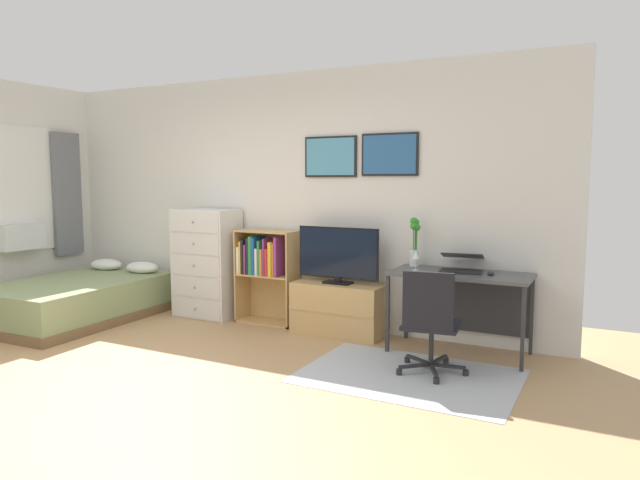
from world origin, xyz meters
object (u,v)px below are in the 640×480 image
Objects in this scene: bed at (78,299)px; wine_glass at (416,256)px; desk at (462,286)px; bamboo_vase at (415,241)px; dresser at (207,263)px; bookshelf at (264,267)px; television at (338,255)px; office_chair at (430,320)px; computer_mouse at (491,273)px; tv_stand at (339,308)px; laptop at (461,264)px.

wine_glass is at bearing 7.52° from bed.
desk is 2.63× the size of bamboo_vase.
bed is 1.50m from dresser.
television reaches higher than bookshelf.
office_chair reaches higher than desk.
dresser is 1.43× the size of office_chair.
television is at bearing -0.25° from dresser.
dresser is 2.62× the size of bamboo_vase.
wine_glass is (-0.33, 0.65, 0.42)m from office_chair.
office_chair is 8.27× the size of computer_mouse.
television is 1.02× the size of office_chair.
bookshelf is (1.96, 0.84, 0.39)m from bed.
desk is 1.43× the size of office_chair.
office_chair is 0.83m from computer_mouse.
dresser is 1.32× the size of tv_stand.
tv_stand is 8.98× the size of computer_mouse.
wine_glass is (0.85, -0.15, 0.61)m from tv_stand.
bamboo_vase is at bearing 6.73° from tv_stand.
desk is 0.50m from wine_glass.
tv_stand is 0.55m from television.
tv_stand is 1.60m from computer_mouse.
television is at bearing 12.67° from bed.
tv_stand is 1.06m from wine_glass.
bed is 4.49m from computer_mouse.
television reaches higher than laptop.
office_chair is 1.90× the size of laptop.
wine_glass is (1.78, -0.19, 0.26)m from bookshelf.
television is at bearing 173.44° from laptop.
office_chair is at bearing -15.26° from dresser.
laptop is 4.35× the size of computer_mouse.
bamboo_vase is 0.28m from wine_glass.
tv_stand is (0.93, -0.04, -0.36)m from bookshelf.
dresser is 2.54m from wine_glass.
bed is at bearing -170.20° from wine_glass.
laptop reaches higher than computer_mouse.
office_chair is 1.12m from bamboo_vase.
bookshelf is 2.17m from laptop.
television is 1.93× the size of laptop.
bookshelf reaches higher than computer_mouse.
bamboo_vase reaches higher than laptop.
desk is (4.13, 0.78, 0.38)m from bed.
bed is 2.17m from bookshelf.
television is at bearing -90.00° from tv_stand.
television is at bearing -179.53° from desk.
laptop reaches higher than bed.
office_chair is (1.19, -0.77, -0.35)m from television.
computer_mouse is (0.28, -0.11, -0.05)m from laptop.
dresser is 2.96m from office_chair.
laptop is (1.23, 0.03, -0.00)m from television.
laptop is 0.31m from computer_mouse.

